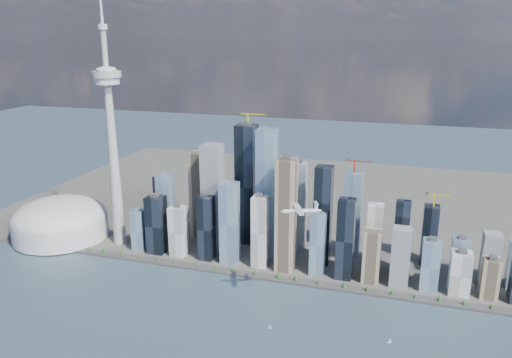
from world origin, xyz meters
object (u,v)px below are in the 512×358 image
(dome_stadium, at_px, (60,221))
(sailboat_west, at_px, (270,327))
(needle_tower, at_px, (111,135))
(sailboat_east, at_px, (390,341))
(airplane, at_px, (301,210))

(dome_stadium, xyz_separation_m, sailboat_west, (531.49, -204.28, -36.26))
(needle_tower, bearing_deg, sailboat_east, -19.23)
(airplane, height_order, sailboat_west, airplane)
(dome_stadium, xyz_separation_m, sailboat_east, (707.39, -187.96, -36.67))
(dome_stadium, distance_m, sailboat_east, 732.86)
(needle_tower, xyz_separation_m, sailboat_west, (391.49, -214.28, -232.66))
(sailboat_west, xyz_separation_m, sailboat_east, (175.90, 16.32, -0.41))
(needle_tower, height_order, sailboat_east, needle_tower)
(needle_tower, distance_m, dome_stadium, 241.40)
(airplane, height_order, sailboat_east, airplane)
(dome_stadium, bearing_deg, needle_tower, 4.09)
(dome_stadium, bearing_deg, airplane, -16.27)
(airplane, bearing_deg, needle_tower, 134.87)
(needle_tower, height_order, sailboat_west, needle_tower)
(needle_tower, distance_m, airplane, 464.00)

